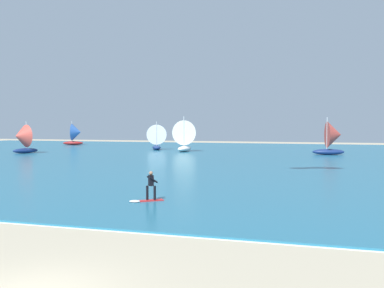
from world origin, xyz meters
The scene contains 8 objects.
ocean centered at (0.00, 52.00, 0.05)m, with size 160.00×90.00×0.10m, color #236B89.
shoreline_foam centered at (0.50, 7.48, 0.01)m, with size 105.88×1.27×0.01m, color white.
kitesurfer centered at (-2.70, 13.86, 0.70)m, with size 1.84×1.71×1.67m.
sailboat_heeled_over centered at (-16.21, 61.00, 2.67)m, with size 4.00×4.75×5.61m.
sailboat_mid_left centered at (-22.69, 64.42, 2.32)m, with size 3.86×4.31×4.84m.
sailboat_far_right centered at (-37.97, 48.55, 2.32)m, with size 3.84×4.30×4.84m.
sailboat_near_shore centered at (-45.98, 76.47, 2.42)m, with size 4.52×4.00×5.07m.
sailboat_mid_right centered at (6.57, 59.07, 2.55)m, with size 4.74×4.15×5.35m.
Camera 1 is at (7.58, -10.15, 4.38)m, focal length 43.61 mm.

